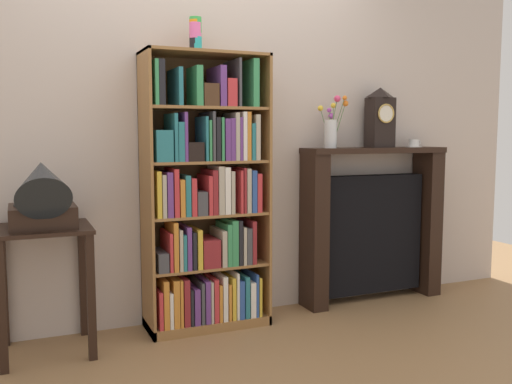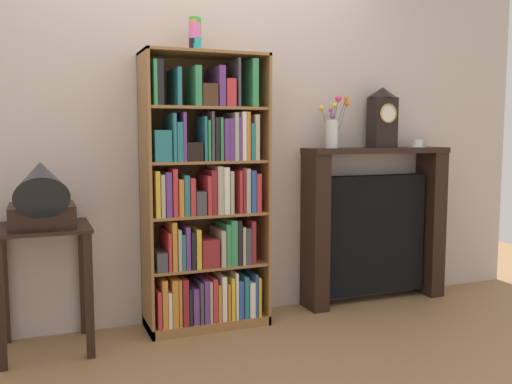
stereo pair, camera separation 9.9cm
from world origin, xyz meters
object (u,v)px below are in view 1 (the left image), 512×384
at_px(bookshelf, 206,207).
at_px(cup_stack, 195,35).
at_px(side_table_left, 45,261).
at_px(teacup_with_saucer, 414,144).
at_px(flower_vase, 331,128).
at_px(gramophone, 42,194).
at_px(mantel_clock, 380,118).
at_px(fireplace_mantel, 371,226).

xyz_separation_m(bookshelf, cup_stack, (-0.05, 0.03, 1.07)).
height_order(side_table_left, teacup_with_saucer, teacup_with_saucer).
relative_size(side_table_left, flower_vase, 1.99).
distance_m(gramophone, mantel_clock, 2.38).
bearing_deg(bookshelf, teacup_with_saucer, 1.92).
bearing_deg(cup_stack, mantel_clock, 1.02).
bearing_deg(fireplace_mantel, flower_vase, -176.42).
height_order(gramophone, teacup_with_saucer, gramophone).
height_order(side_table_left, gramophone, gramophone).
xyz_separation_m(side_table_left, gramophone, (0.00, -0.08, 0.38)).
height_order(cup_stack, fireplace_mantel, cup_stack).
bearing_deg(flower_vase, teacup_with_saucer, 0.12).
height_order(bookshelf, cup_stack, cup_stack).
bearing_deg(bookshelf, cup_stack, 148.35).
bearing_deg(cup_stack, teacup_with_saucer, 0.91).
bearing_deg(fireplace_mantel, bookshelf, -176.63).
height_order(fireplace_mantel, flower_vase, flower_vase).
bearing_deg(gramophone, cup_stack, 10.12).
xyz_separation_m(cup_stack, flower_vase, (1.00, 0.03, -0.57)).
xyz_separation_m(cup_stack, mantel_clock, (1.41, 0.03, -0.49)).
xyz_separation_m(side_table_left, teacup_with_saucer, (2.65, 0.11, 0.63)).
bearing_deg(flower_vase, fireplace_mantel, 3.58).
distance_m(bookshelf, gramophone, 0.99).
height_order(cup_stack, gramophone, cup_stack).
bearing_deg(mantel_clock, teacup_with_saucer, 0.40).
bearing_deg(side_table_left, gramophone, -90.00).
bearing_deg(cup_stack, fireplace_mantel, 2.05).
bearing_deg(fireplace_mantel, gramophone, -174.67).
relative_size(bookshelf, gramophone, 3.38).
xyz_separation_m(bookshelf, side_table_left, (-0.97, -0.06, -0.25)).
relative_size(bookshelf, teacup_with_saucer, 13.52).
bearing_deg(gramophone, flower_vase, 5.67).
bearing_deg(teacup_with_saucer, cup_stack, -179.09).
xyz_separation_m(bookshelf, teacup_with_saucer, (1.67, 0.06, 0.39)).
distance_m(cup_stack, gramophone, 1.33).
height_order(side_table_left, flower_vase, flower_vase).
bearing_deg(flower_vase, bookshelf, -176.71).
bearing_deg(side_table_left, flower_vase, 3.35).
height_order(bookshelf, fireplace_mantel, bookshelf).
relative_size(bookshelf, side_table_left, 2.40).
distance_m(side_table_left, teacup_with_saucer, 2.72).
bearing_deg(side_table_left, cup_stack, 5.35).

